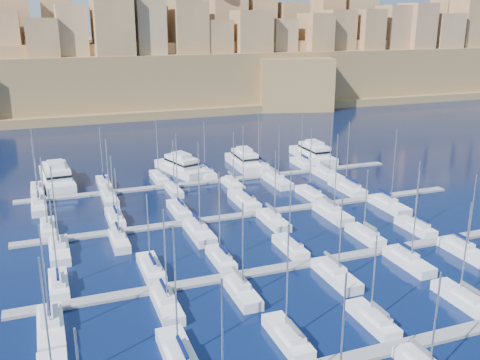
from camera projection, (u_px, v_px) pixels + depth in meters
name	position (u px, v px, depth m)	size (l,w,h in m)	color
ground	(279.00, 234.00, 88.99)	(600.00, 600.00, 0.00)	black
pontoon_near	(408.00, 344.00, 58.46)	(84.00, 2.00, 0.40)	slate
pontoon_mid_near	(313.00, 262.00, 78.17)	(84.00, 2.00, 0.40)	slate
pontoon_mid_far	(256.00, 213.00, 97.89)	(84.00, 2.00, 0.40)	slate
pontoon_far	(218.00, 181.00, 117.61)	(84.00, 2.00, 0.40)	slate
sailboat_1	(180.00, 357.00, 55.39)	(2.98, 9.92, 15.43)	silver
sailboat_2	(288.00, 337.00, 58.92)	(2.60, 8.67, 14.16)	silver
sailboat_3	(373.00, 320.00, 62.35)	(2.44, 8.13, 11.45)	silver
sailboat_4	(463.00, 298.00, 67.09)	(2.61, 8.68, 13.57)	silver
sailboat_12	(59.00, 284.00, 70.62)	(2.44, 8.12, 13.97)	silver
sailboat_13	(151.00, 268.00, 75.13)	(2.67, 8.89, 11.84)	silver
sailboat_14	(221.00, 258.00, 78.19)	(2.41, 8.03, 14.09)	silver
sailboat_15	(291.00, 247.00, 82.18)	(2.52, 8.40, 12.95)	silver
sailboat_16	(365.00, 235.00, 86.70)	(2.52, 8.40, 11.94)	silver
sailboat_17	(416.00, 227.00, 90.02)	(2.51, 8.36, 12.30)	silver
sailboat_18	(51.00, 328.00, 60.62)	(2.89, 9.65, 13.79)	silver
sailboat_19	(166.00, 304.00, 65.59)	(2.59, 8.65, 13.66)	silver
sailboat_20	(241.00, 291.00, 68.84)	(2.63, 8.75, 13.32)	silver
sailboat_21	(336.00, 275.00, 73.17)	(2.83, 9.43, 12.52)	silver
sailboat_22	(408.00, 261.00, 77.40)	(2.72, 9.06, 14.78)	silver
sailboat_23	(464.00, 250.00, 80.88)	(2.69, 8.97, 13.22)	silver
sailboat_24	(48.00, 227.00, 89.90)	(2.32, 7.72, 13.08)	silver
sailboat_25	(115.00, 218.00, 94.12)	(2.62, 8.73, 12.22)	silver
sailboat_26	(179.00, 210.00, 98.13)	(2.70, 9.00, 15.20)	silver
sailboat_27	(244.00, 200.00, 103.22)	(3.15, 10.51, 15.68)	silver
sailboat_28	(311.00, 194.00, 107.12)	(2.62, 8.72, 14.44)	silver
sailboat_29	(347.00, 187.00, 111.02)	(3.19, 10.62, 14.73)	silver
sailboat_30	(59.00, 250.00, 80.97)	(2.90, 9.66, 14.45)	silver
sailboat_31	(119.00, 240.00, 84.65)	(2.48, 8.26, 13.03)	silver
sailboat_32	(199.00, 231.00, 88.03)	(3.11, 10.35, 16.37)	silver
sailboat_33	(273.00, 220.00, 93.10)	(2.78, 9.26, 13.60)	silver
sailboat_34	(332.00, 213.00, 96.55)	(3.05, 10.15, 15.69)	silver
sailboat_35	(389.00, 205.00, 100.68)	(3.02, 10.08, 15.69)	silver
sailboat_36	(38.00, 190.00, 109.59)	(2.62, 8.72, 13.50)	silver
sailboat_37	(104.00, 183.00, 114.00)	(2.57, 8.56, 12.99)	silver
sailboat_38	(159.00, 177.00, 118.16)	(2.67, 8.89, 15.23)	silver
sailboat_39	(206.00, 172.00, 121.96)	(2.77, 9.24, 12.80)	silver
sailboat_40	(259.00, 166.00, 127.03)	(3.13, 10.42, 14.18)	silver
sailboat_41	(302.00, 163.00, 129.84)	(2.54, 8.48, 12.90)	silver
sailboat_42	(39.00, 206.00, 100.11)	(2.69, 8.98, 14.11)	silver
sailboat_43	(109.00, 198.00, 104.57)	(2.63, 8.78, 12.96)	silver
sailboat_44	(174.00, 190.00, 109.50)	(2.28, 7.60, 11.69)	silver
sailboat_45	(233.00, 184.00, 113.42)	(2.51, 8.38, 12.36)	silver
sailboat_46	(277.00, 180.00, 115.86)	(3.10, 10.35, 13.47)	silver
sailboat_47	(328.00, 175.00, 120.02)	(3.14, 10.46, 14.31)	silver
motor_yacht_a	(57.00, 176.00, 115.68)	(7.08, 19.80, 5.25)	silver
motor_yacht_b	(181.00, 166.00, 123.40)	(9.03, 16.80, 5.25)	silver
motor_yacht_c	(244.00, 160.00, 128.38)	(5.14, 15.66, 5.25)	silver
motor_yacht_d	(313.00, 153.00, 135.48)	(5.18, 17.08, 5.25)	silver
fortified_city	(125.00, 68.00, 223.81)	(460.00, 108.95, 59.52)	brown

